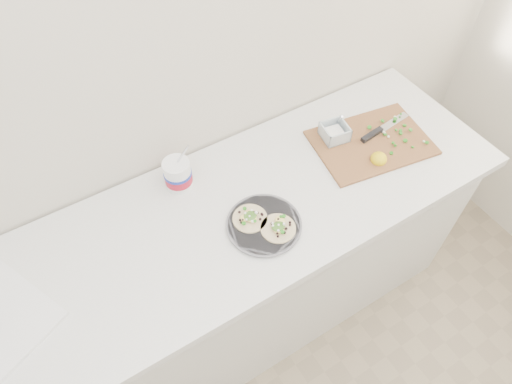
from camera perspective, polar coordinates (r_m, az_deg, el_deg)
counter at (r=1.95m, az=-7.55°, el=-12.32°), size 2.44×0.66×0.90m
taco_plate at (r=1.54m, az=1.00°, el=-3.93°), size 0.26×0.26×0.04m
tub at (r=1.64m, az=-9.69°, el=2.41°), size 0.10×0.10×0.22m
cutboard at (r=1.85m, az=13.92°, el=6.43°), size 0.49×0.38×0.07m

